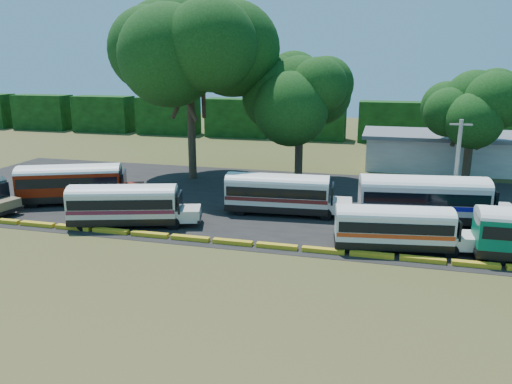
% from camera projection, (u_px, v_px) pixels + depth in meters
% --- Properties ---
extents(ground, '(160.00, 160.00, 0.00)m').
position_uv_depth(ground, '(206.00, 248.00, 32.48)').
color(ground, '#324316').
rests_on(ground, ground).
extents(asphalt_strip, '(64.00, 24.00, 0.02)m').
position_uv_depth(asphalt_strip, '(264.00, 200.00, 43.47)').
color(asphalt_strip, black).
rests_on(asphalt_strip, ground).
extents(curb, '(53.70, 0.45, 0.30)m').
position_uv_depth(curb, '(211.00, 240.00, 33.38)').
color(curb, gold).
rests_on(curb, ground).
extents(terminal_building, '(19.00, 9.00, 4.00)m').
position_uv_depth(terminal_building, '(450.00, 151.00, 55.71)').
color(terminal_building, silver).
rests_on(terminal_building, ground).
extents(treeline_backdrop, '(130.00, 4.00, 6.00)m').
position_uv_depth(treeline_backdrop, '(313.00, 120.00, 76.66)').
color(treeline_backdrop, black).
rests_on(treeline_backdrop, ground).
extents(bus_red, '(10.41, 6.29, 3.37)m').
position_uv_depth(bus_red, '(73.00, 181.00, 42.10)').
color(bus_red, black).
rests_on(bus_red, ground).
extents(bus_cream_west, '(9.74, 4.97, 3.12)m').
position_uv_depth(bus_cream_west, '(126.00, 203.00, 36.29)').
color(bus_cream_west, black).
rests_on(bus_cream_west, ground).
extents(bus_cream_east, '(10.01, 3.13, 3.24)m').
position_uv_depth(bus_cream_east, '(280.00, 192.00, 39.15)').
color(bus_cream_east, black).
rests_on(bus_cream_east, ground).
extents(bus_white_red, '(9.11, 3.41, 2.92)m').
position_uv_depth(bus_white_red, '(396.00, 226.00, 31.60)').
color(bus_white_red, black).
rests_on(bus_white_red, ground).
extents(bus_white_blue, '(11.43, 4.14, 3.67)m').
position_uv_depth(bus_white_blue, '(426.00, 197.00, 36.63)').
color(bus_white_blue, black).
rests_on(bus_white_blue, ground).
extents(tree_west, '(13.13, 13.13, 18.27)m').
position_uv_depth(tree_west, '(189.00, 43.00, 48.43)').
color(tree_west, '#332319').
rests_on(tree_west, ground).
extents(tree_center, '(9.26, 9.26, 12.33)m').
position_uv_depth(tree_center, '(300.00, 91.00, 48.88)').
color(tree_center, '#332319').
rests_on(tree_center, ground).
extents(tree_east, '(7.75, 7.75, 10.99)m').
position_uv_depth(tree_east, '(474.00, 101.00, 47.86)').
color(tree_east, '#332319').
rests_on(tree_east, ground).
extents(utility_pole, '(1.60, 0.30, 7.56)m').
position_uv_depth(utility_pole, '(457.00, 168.00, 37.98)').
color(utility_pole, gray).
rests_on(utility_pole, ground).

